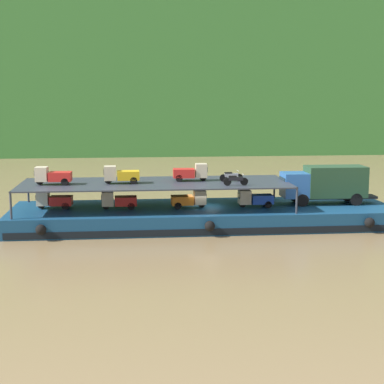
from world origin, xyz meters
name	(u,v)px	position (x,y,z in m)	size (l,w,h in m)	color
ground_plane	(203,225)	(0.00, 0.00, 0.00)	(400.00, 400.00, 0.00)	olive
hillside_far_bank	(161,31)	(0.00, 69.48, 22.61)	(146.51, 32.36, 40.14)	#387533
cargo_barge	(203,216)	(0.00, -0.03, 0.75)	(30.27, 8.64, 1.50)	navy
covered_lorry	(326,183)	(10.15, 0.30, 3.19)	(7.87, 2.33, 3.10)	#285BA3
cargo_rack	(155,183)	(-3.80, 0.00, 3.44)	(21.07, 7.22, 2.00)	#2D333D
mini_truck_lower_stern	(54,200)	(-11.75, 0.36, 2.19)	(2.78, 1.28, 1.38)	red
mini_truck_lower_aft	(118,200)	(-6.69, -0.31, 2.19)	(2.76, 1.24, 1.38)	red
mini_truck_lower_mid	(189,199)	(-1.14, -0.39, 2.19)	(2.78, 1.27, 1.38)	orange
mini_truck_lower_fore	(255,198)	(4.08, -0.59, 2.19)	(2.76, 1.24, 1.38)	#1E47B7
mini_truck_upper_stern	(53,176)	(-11.67, -0.34, 4.19)	(2.77, 1.25, 1.38)	red
mini_truck_upper_mid	(121,175)	(-6.46, -0.24, 4.19)	(2.77, 1.25, 1.38)	gold
mini_truck_upper_fore	(191,172)	(-0.92, 0.68, 4.19)	(2.77, 1.25, 1.38)	red
motorcycle_upper_port	(236,180)	(2.23, -2.17, 3.93)	(1.90, 0.55, 0.87)	black
motorcycle_upper_centre	(231,176)	(2.24, 0.00, 3.93)	(1.90, 0.55, 0.87)	black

